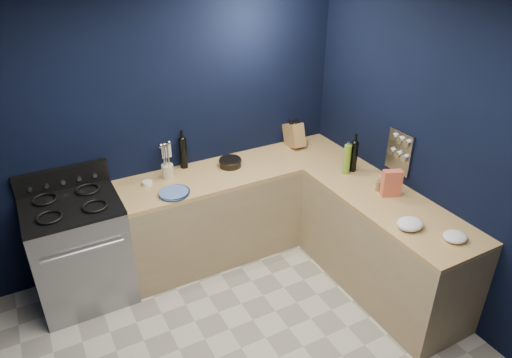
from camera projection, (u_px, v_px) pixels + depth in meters
wall_back at (163, 129)px, 4.21m from camera, size 3.50×0.02×2.60m
wall_right at (455, 164)px, 3.58m from camera, size 0.02×3.50×2.60m
cab_back at (240, 209)px, 4.63m from camera, size 2.30×0.63×0.86m
top_back at (239, 170)px, 4.41m from camera, size 2.30×0.63×0.04m
cab_right at (382, 247)px, 4.09m from camera, size 0.63×1.67×0.86m
top_right at (390, 204)px, 3.87m from camera, size 0.63×1.67×0.04m
gas_range at (81, 253)px, 3.97m from camera, size 0.76×0.66×0.92m
oven_door at (88, 275)px, 3.73m from camera, size 0.59×0.02×0.42m
cooktop at (70, 206)px, 3.74m from camera, size 0.76×0.66×0.03m
backguard at (62, 179)px, 3.92m from camera, size 0.76×0.06×0.20m
spice_panel at (399, 152)px, 4.06m from camera, size 0.02×0.28×0.38m
wall_outlet at (166, 151)px, 4.30m from camera, size 0.09×0.02×0.13m
plate_stack at (174, 193)px, 3.95m from camera, size 0.27×0.27×0.03m
ramekin at (148, 183)px, 4.11m from camera, size 0.11×0.11×0.03m
utensil_crock at (168, 171)px, 4.20m from camera, size 0.11×0.11×0.13m
wine_bottle_back at (183, 153)px, 4.34m from camera, size 0.08×0.08×0.29m
lemon_basket at (230, 163)px, 4.41m from camera, size 0.25×0.25×0.08m
knife_block at (294, 135)px, 4.78m from camera, size 0.13×0.28×0.30m
wine_bottle_right at (354, 157)px, 4.29m from camera, size 0.08×0.08×0.29m
oil_bottle at (347, 159)px, 4.24m from camera, size 0.07×0.07×0.29m
spice_jar_near at (378, 186)px, 4.00m from camera, size 0.05×0.05×0.09m
spice_jar_far at (380, 185)px, 4.02m from camera, size 0.05×0.05×0.10m
crouton_bag at (391, 183)px, 3.90m from camera, size 0.18×0.13×0.23m
towel_front at (410, 224)px, 3.51m from camera, size 0.27×0.25×0.07m
towel_end at (455, 237)px, 3.38m from camera, size 0.21×0.20×0.05m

